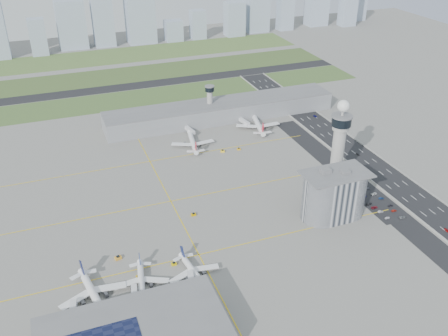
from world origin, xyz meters
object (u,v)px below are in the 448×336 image
object	(u,v)px
jet_bridge_near_1	(135,308)
tug_3	(193,214)
control_tower	(339,142)
car_lot_9	(381,198)
jet_bridge_near_2	(193,293)
car_lot_10	(374,194)
car_lot_11	(367,188)
airplane_far_b	(258,121)
airplane_near_a	(93,291)
jet_bridge_far_0	(186,129)
airplane_near_b	(141,280)
tug_2	(174,264)
car_lot_1	(381,211)
car_lot_8	(390,206)
airplane_far_a	(193,139)
car_lot_0	(387,218)
tug_4	(223,151)
car_lot_2	(374,207)
jet_bridge_near_0	(72,324)
admin_building	(334,195)
car_hw_1	(358,154)
car_lot_7	(394,211)
car_hw_4	(272,96)
car_hw_2	(315,116)
tug_1	(118,258)
car_hw_0	(447,230)
car_lot_4	(364,196)
car_lot_3	(369,204)
airplane_near_c	(194,270)
car_lot_5	(359,192)
jet_bridge_far_1	(240,120)
car_lot_6	(402,217)
tug_0	(139,278)

from	to	relation	value
jet_bridge_near_1	tug_3	world-z (taller)	jet_bridge_near_1
control_tower	car_lot_9	size ratio (longest dim) A/B	17.32
jet_bridge_near_2	car_lot_10	world-z (taller)	jet_bridge_near_2
car_lot_11	airplane_far_b	bearing A→B (deg)	21.84
airplane_near_a	jet_bridge_far_0	bearing A→B (deg)	139.72
control_tower	airplane_near_b	xyz separation A→B (m)	(-148.22, -52.37, -30.20)
tug_2	car_lot_1	world-z (taller)	tug_2
car_lot_8	jet_bridge_near_2	bearing A→B (deg)	102.21
airplane_far_a	car_lot_0	world-z (taller)	airplane_far_a
tug_4	car_lot_2	world-z (taller)	tug_4
jet_bridge_near_0	tug_2	xyz separation A→B (m)	(57.33, 27.61, -2.02)
car_lot_8	airplane_near_a	bearing A→B (deg)	94.44
tug_2	car_lot_10	xyz separation A→B (m)	(147.94, 22.36, -0.17)
admin_building	car_hw_1	size ratio (longest dim) A/B	11.29
car_lot_7	car_hw_4	distance (m)	215.17
car_hw_2	airplane_far_a	bearing A→B (deg)	-179.42
jet_bridge_near_0	tug_1	world-z (taller)	jet_bridge_near_0
control_tower	car_lot_10	world-z (taller)	control_tower
car_lot_0	car_hw_0	bearing A→B (deg)	-135.30
car_lot_11	airplane_near_a	bearing A→B (deg)	110.57
control_tower	tug_2	size ratio (longest dim) A/B	22.52
car_lot_1	airplane_near_a	bearing A→B (deg)	94.48
car_lot_4	car_lot_11	size ratio (longest dim) A/B	0.93
car_lot_3	car_hw_1	distance (m)	71.37
car_lot_0	car_hw_2	size ratio (longest dim) A/B	0.86
control_tower	car_lot_10	xyz separation A→B (m)	(20.28, -19.03, -34.38)
airplane_near_b	car_lot_2	xyz separation A→B (m)	(158.67, 19.14, -4.20)
control_tower	tug_2	distance (m)	138.50
airplane_near_b	car_hw_1	distance (m)	210.70
airplane_near_c	car_lot_2	size ratio (longest dim) A/B	7.51
car_lot_0	tug_4	bearing A→B (deg)	25.55
car_lot_5	car_lot_7	size ratio (longest dim) A/B	0.86
jet_bridge_far_1	car_lot_4	xyz separation A→B (m)	(31.91, -143.19, -2.20)
jet_bridge_near_1	car_lot_10	xyz separation A→B (m)	(175.28, 49.97, -2.19)
car_lot_5	car_hw_1	xyz separation A→B (m)	(31.76, 48.39, 0.07)
jet_bridge_near_0	car_hw_4	xyz separation A→B (m)	(220.30, 242.88, -2.26)
airplane_near_b	airplane_far_b	world-z (taller)	airplane_far_b
airplane_near_b	car_lot_6	bearing A→B (deg)	101.10
control_tower	car_lot_1	distance (m)	53.02
tug_3	car_lot_6	world-z (taller)	tug_3
airplane_near_c	jet_bridge_near_0	distance (m)	66.64
jet_bridge_near_1	tug_1	size ratio (longest dim) A/B	3.83
airplane_near_c	car_lot_8	bearing A→B (deg)	89.94
car_lot_4	car_lot_8	size ratio (longest dim) A/B	1.03
jet_bridge_near_0	jet_bridge_far_0	bearing A→B (deg)	-20.79
tug_0	jet_bridge_near_0	bearing A→B (deg)	-156.28
jet_bridge_near_2	admin_building	bearing A→B (deg)	-59.62
car_lot_11	car_hw_1	distance (m)	51.50
jet_bridge_near_0	car_lot_7	bearing A→B (deg)	-72.16
tug_0	car_lot_0	distance (m)	159.10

